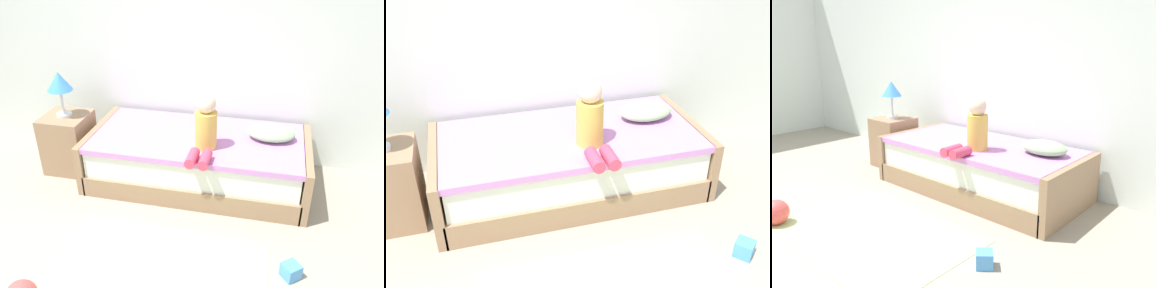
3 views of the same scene
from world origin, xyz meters
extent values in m
cube|color=silver|center=(0.00, 2.60, 1.45)|extent=(7.20, 0.10, 2.90)
cube|color=#997556|center=(0.59, 2.00, 0.10)|extent=(2.00, 1.00, 0.20)
cube|color=white|center=(0.59, 2.00, 0.33)|extent=(1.94, 0.94, 0.25)
cube|color=#C67FD1|center=(0.59, 2.00, 0.47)|extent=(1.98, 0.98, 0.05)
cube|color=#997556|center=(-0.43, 2.00, 0.25)|extent=(0.07, 1.00, 0.50)
cube|color=#997556|center=(1.61, 2.00, 0.25)|extent=(0.07, 1.00, 0.50)
cube|color=#997556|center=(-0.76, 1.95, 0.30)|extent=(0.44, 0.44, 0.60)
cylinder|color=silver|center=(-0.76, 1.95, 0.61)|extent=(0.15, 0.15, 0.03)
cylinder|color=silver|center=(-0.76, 1.95, 0.75)|extent=(0.02, 0.02, 0.24)
cone|color=#3F8CD8|center=(-0.76, 1.95, 0.96)|extent=(0.24, 0.24, 0.18)
cylinder|color=gold|center=(0.70, 1.82, 0.67)|extent=(0.20, 0.20, 0.34)
sphere|color=beige|center=(0.70, 1.82, 0.92)|extent=(0.17, 0.17, 0.17)
cylinder|color=#D83F60|center=(0.64, 1.52, 0.55)|extent=(0.09, 0.22, 0.09)
cylinder|color=#D83F60|center=(0.75, 1.52, 0.55)|extent=(0.09, 0.22, 0.09)
ellipsoid|color=#99CC8C|center=(1.27, 2.10, 0.56)|extent=(0.44, 0.30, 0.13)
cube|color=#B2D189|center=(0.56, 0.70, 0.00)|extent=(1.60, 1.10, 0.01)
cube|color=#4C99E5|center=(1.51, 0.92, 0.06)|extent=(0.17, 0.17, 0.12)
camera|label=1|loc=(1.26, -1.22, 2.21)|focal=36.42mm
camera|label=2|loc=(-0.16, -0.87, 2.12)|focal=40.87mm
camera|label=3|loc=(2.94, -0.91, 1.50)|focal=35.59mm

